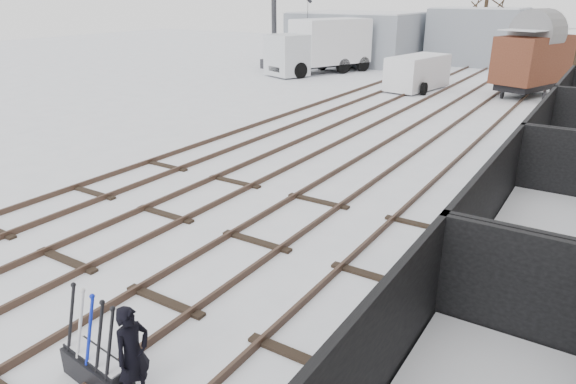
% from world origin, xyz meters
% --- Properties ---
extents(ground, '(120.00, 120.00, 0.00)m').
position_xyz_m(ground, '(0.00, 0.00, 0.00)').
color(ground, white).
rests_on(ground, ground).
extents(tracks, '(13.90, 52.00, 0.16)m').
position_xyz_m(tracks, '(-0.00, 13.67, 0.07)').
color(tracks, black).
rests_on(tracks, ground).
extents(shed_left, '(10.00, 8.00, 4.10)m').
position_xyz_m(shed_left, '(-13.00, 36.00, 2.05)').
color(shed_left, '#8A929C').
rests_on(shed_left, ground).
extents(shed_right, '(7.00, 6.00, 4.50)m').
position_xyz_m(shed_right, '(-4.00, 40.00, 2.25)').
color(shed_right, '#8A929C').
rests_on(shed_right, ground).
extents(ground_frame, '(1.34, 0.55, 1.49)m').
position_xyz_m(ground_frame, '(0.73, -2.11, 0.28)').
color(ground_frame, black).
rests_on(ground_frame, ground).
extents(worker, '(0.39, 0.58, 1.54)m').
position_xyz_m(worker, '(1.48, -2.01, 0.77)').
color(worker, black).
rests_on(worker, ground).
extents(freight_wagon_b, '(2.54, 6.36, 2.60)m').
position_xyz_m(freight_wagon_b, '(6.00, 4.27, 0.99)').
color(freight_wagon_b, black).
rests_on(freight_wagon_b, ground).
extents(box_van_wagon, '(4.03, 5.43, 3.71)m').
position_xyz_m(box_van_wagon, '(2.25, 26.56, 2.16)').
color(box_van_wagon, black).
rests_on(box_van_wagon, ground).
extents(lorry, '(4.71, 8.79, 3.82)m').
position_xyz_m(lorry, '(-12.29, 28.19, 1.96)').
color(lorry, black).
rests_on(lorry, ground).
extents(panel_van, '(2.77, 4.91, 2.05)m').
position_xyz_m(panel_van, '(-3.83, 25.11, 1.07)').
color(panel_van, silver).
rests_on(panel_van, ground).
extents(crane, '(2.01, 4.83, 8.09)m').
position_xyz_m(crane, '(-16.53, 28.61, 2.13)').
color(crane, '#2A2A2E').
rests_on(crane, ground).
extents(tree_far_left, '(0.30, 0.30, 5.07)m').
position_xyz_m(tree_far_left, '(-3.57, 39.75, 2.53)').
color(tree_far_left, black).
rests_on(tree_far_left, ground).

